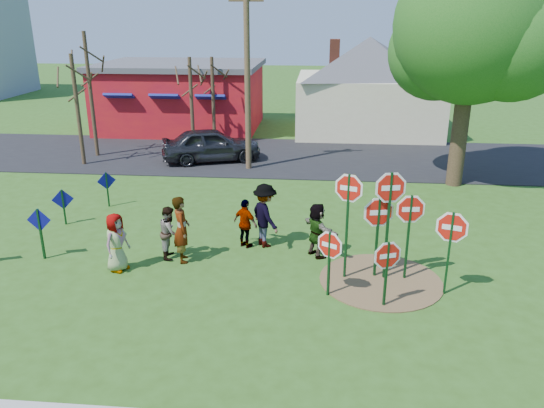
{
  "coord_description": "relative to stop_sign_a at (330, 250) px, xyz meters",
  "views": [
    {
      "loc": [
        2.77,
        -13.61,
        6.62
      ],
      "look_at": [
        1.5,
        0.54,
        1.5
      ],
      "focal_mm": 35.0,
      "sensor_mm": 36.0,
      "label": 1
    }
  ],
  "objects": [
    {
      "name": "stop_sign_e",
      "position": [
        1.33,
        -0.41,
        -0.02
      ],
      "size": [
        0.88,
        0.35,
        1.8
      ],
      "rotation": [
        0.0,
        0.0,
        0.36
      ],
      "color": "#0F3918",
      "rests_on": "ground"
    },
    {
      "name": "dirt_patch",
      "position": [
        1.39,
        0.85,
        -1.21
      ],
      "size": [
        3.2,
        3.2,
        0.03
      ],
      "primitive_type": "cylinder",
      "color": "brown",
      "rests_on": "ground"
    },
    {
      "name": "blue_diamond_b",
      "position": [
        -8.08,
        1.37,
        -0.27
      ],
      "size": [
        0.69,
        0.07,
        1.53
      ],
      "rotation": [
        0.0,
        0.0,
        0.03
      ],
      "color": "#0F3918",
      "rests_on": "ground"
    },
    {
      "name": "utility_pole",
      "position": [
        -3.45,
        11.12,
        3.04
      ],
      "size": [
        1.98,
        0.39,
        8.1
      ],
      "rotation": [
        0.0,
        0.0,
        0.15
      ],
      "color": "#4C3823",
      "rests_on": "ground"
    },
    {
      "name": "road",
      "position": [
        -3.11,
        13.35,
        -1.21
      ],
      "size": [
        120.0,
        7.5,
        0.04
      ],
      "primitive_type": "cube",
      "color": "black",
      "rests_on": "ground"
    },
    {
      "name": "person_e",
      "position": [
        -2.43,
        2.69,
        -0.48
      ],
      "size": [
        0.94,
        0.8,
        1.51
      ],
      "primitive_type": "imported",
      "rotation": [
        0.0,
        0.0,
        2.54
      ],
      "color": "#522C5B",
      "rests_on": "ground"
    },
    {
      "name": "cream_house",
      "position": [
        2.39,
        19.85,
        1.7
      ],
      "size": [
        9.4,
        9.4,
        6.5
      ],
      "color": "beige",
      "rests_on": "ground"
    },
    {
      "name": "bare_tree_east",
      "position": [
        -5.92,
        15.84,
        1.71
      ],
      "size": [
        1.8,
        1.8,
        4.54
      ],
      "color": "#382819",
      "rests_on": "ground"
    },
    {
      "name": "person_f",
      "position": [
        -0.31,
        2.25,
        -0.42
      ],
      "size": [
        1.25,
        1.49,
        1.61
      ],
      "primitive_type": "imported",
      "rotation": [
        0.0,
        0.0,
        2.19
      ],
      "color": "#225732",
      "rests_on": "ground"
    },
    {
      "name": "bare_tree_extra",
      "position": [
        -6.77,
        14.53,
        1.77
      ],
      "size": [
        1.8,
        1.8,
        4.63
      ],
      "color": "#382819",
      "rests_on": "ground"
    },
    {
      "name": "stop_sign_b",
      "position": [
        0.45,
        0.97,
        0.97
      ],
      "size": [
        0.94,
        0.37,
        3.0
      ],
      "rotation": [
        0.0,
        0.0,
        -0.36
      ],
      "color": "#0F3918",
      "rests_on": "ground"
    },
    {
      "name": "stop_sign_a",
      "position": [
        0.0,
        0.0,
        0.0
      ],
      "size": [
        0.8,
        0.5,
        1.82
      ],
      "rotation": [
        0.0,
        0.0,
        -0.55
      ],
      "color": "#0F3918",
      "rests_on": "ground"
    },
    {
      "name": "suv",
      "position": [
        -5.36,
        12.21,
        -0.41
      ],
      "size": [
        4.94,
        3.21,
        1.57
      ],
      "primitive_type": "imported",
      "rotation": [
        0.0,
        0.0,
        1.89
      ],
      "color": "#2D2C31",
      "rests_on": "road"
    },
    {
      "name": "red_building",
      "position": [
        -8.61,
        19.84,
        0.74
      ],
      "size": [
        9.4,
        7.69,
        3.9
      ],
      "color": "maroon",
      "rests_on": "ground"
    },
    {
      "name": "blue_diamond_c",
      "position": [
        -8.66,
        3.95,
        -0.48
      ],
      "size": [
        0.65,
        0.28,
        1.22
      ],
      "rotation": [
        0.0,
        0.0,
        0.39
      ],
      "color": "#0F3918",
      "rests_on": "ground"
    },
    {
      "name": "person_d",
      "position": [
        -1.86,
        2.84,
        -0.26
      ],
      "size": [
        1.31,
        1.44,
        1.94
      ],
      "primitive_type": "imported",
      "rotation": [
        0.0,
        0.0,
        2.17
      ],
      "color": "#36373C",
      "rests_on": "ground"
    },
    {
      "name": "stop_sign_f",
      "position": [
        2.91,
        0.34,
        0.4
      ],
      "size": [
        0.99,
        0.34,
        2.31
      ],
      "rotation": [
        0.0,
        0.0,
        -0.31
      ],
      "color": "#0F3918",
      "rests_on": "ground"
    },
    {
      "name": "stop_sign_d",
      "position": [
        2.02,
        1.04,
        0.54
      ],
      "size": [
        1.0,
        0.13,
        2.47
      ],
      "rotation": [
        0.0,
        0.0,
        0.11
      ],
      "color": "#0F3918",
      "rests_on": "ground"
    },
    {
      "name": "person_a",
      "position": [
        -5.69,
        0.87,
        -0.41
      ],
      "size": [
        0.76,
        0.93,
        1.64
      ],
      "primitive_type": "imported",
      "rotation": [
        0.0,
        0.0,
        1.22
      ],
      "color": "#484D99",
      "rests_on": "ground"
    },
    {
      "name": "person_c",
      "position": [
        -4.49,
        1.83,
        -0.47
      ],
      "size": [
        0.68,
        0.82,
        1.53
      ],
      "primitive_type": "imported",
      "rotation": [
        0.0,
        0.0,
        1.72
      ],
      "color": "brown",
      "rests_on": "ground"
    },
    {
      "name": "blue_diamond_d",
      "position": [
        -7.88,
        5.76,
        -0.42
      ],
      "size": [
        0.57,
        0.37,
        1.31
      ],
      "rotation": [
        0.0,
        0.0,
        0.57
      ],
      "color": "#0F3918",
      "rests_on": "ground"
    },
    {
      "name": "stop_sign_c",
      "position": [
        1.48,
        1.03,
        0.94
      ],
      "size": [
        1.07,
        0.25,
        3.07
      ],
      "rotation": [
        0.0,
        0.0,
        0.21
      ],
      "color": "#0F3918",
      "rests_on": "ground"
    },
    {
      "name": "bare_tree_west",
      "position": [
        -11.17,
        12.73,
        2.57
      ],
      "size": [
        1.8,
        1.8,
        5.88
      ],
      "color": "#382819",
      "rests_on": "ground"
    },
    {
      "name": "leafy_tree",
      "position": [
        5.38,
        9.58,
        4.67
      ],
      "size": [
        6.45,
        5.88,
        9.16
      ],
      "color": "#382819",
      "rests_on": "ground"
    },
    {
      "name": "stop_sign_g",
      "position": [
        1.25,
        1.12,
        0.4
      ],
      "size": [
        1.07,
        0.23,
        2.37
      ],
      "rotation": [
        0.0,
        0.0,
        0.2
      ],
      "color": "#0F3918",
      "rests_on": "ground"
    },
    {
      "name": "ground",
      "position": [
        -3.11,
        1.85,
        -1.23
      ],
      "size": [
        120.0,
        120.0,
        0.0
      ],
      "primitive_type": "plane",
      "color": "#2C4F16",
      "rests_on": "ground"
    },
    {
      "name": "person_b",
      "position": [
        -4.08,
        1.59,
        -0.27
      ],
      "size": [
        0.66,
        0.81,
        1.92
      ],
      "primitive_type": "imported",
      "rotation": [
        0.0,
        0.0,
        1.9
      ],
      "color": "#246752",
      "rests_on": "ground"
    },
    {
      "name": "bare_tree_mid",
      "position": [
        -11.17,
        11.16,
        2.0
      ],
      "size": [
        1.8,
        1.8,
        4.99
      ],
      "color": "#382819",
      "rests_on": "ground"
    }
  ]
}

